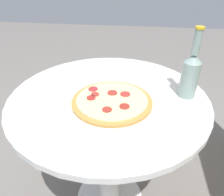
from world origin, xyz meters
The scene contains 4 objects.
table centered at (0.00, 0.00, 0.54)m, with size 0.83×0.83×0.72m.
pizza centered at (0.05, 0.02, 0.73)m, with size 0.32×0.32×0.02m.
beer_bottle centered at (-0.04, 0.32, 0.82)m, with size 0.07×0.07×0.28m.
napkin centered at (-0.27, 0.10, 0.72)m, with size 0.13×0.08×0.01m.
Camera 1 is at (0.77, 0.11, 1.20)m, focal length 35.00 mm.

